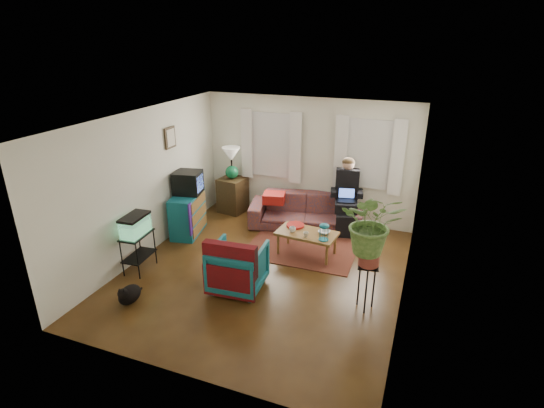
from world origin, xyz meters
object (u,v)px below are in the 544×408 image
at_px(side_table, 233,195).
at_px(coffee_table, 307,243).
at_px(armchair, 238,265).
at_px(sofa, 305,206).
at_px(aquarium_stand, 139,252).
at_px(plant_stand, 366,287).
at_px(dresser, 188,214).

relative_size(side_table, coffee_table, 0.73).
bearing_deg(armchair, sofa, -100.80).
bearing_deg(sofa, armchair, -109.31).
relative_size(aquarium_stand, coffee_table, 0.63).
height_order(aquarium_stand, plant_stand, plant_stand).
xyz_separation_m(dresser, armchair, (1.79, -1.44, -0.01)).
bearing_deg(coffee_table, armchair, -110.45).
bearing_deg(side_table, armchair, -62.55).
distance_m(side_table, armchair, 3.15).
xyz_separation_m(aquarium_stand, armchair, (1.80, 0.11, 0.08)).
distance_m(side_table, coffee_table, 2.54).
xyz_separation_m(sofa, plant_stand, (1.66, -2.45, -0.08)).
height_order(sofa, side_table, sofa).
bearing_deg(aquarium_stand, dresser, 85.25).
xyz_separation_m(sofa, dresser, (-2.10, -1.17, -0.03)).
distance_m(aquarium_stand, plant_stand, 3.78).
distance_m(side_table, dresser, 1.39).
height_order(dresser, armchair, dresser).
xyz_separation_m(dresser, coffee_table, (2.48, -0.00, -0.19)).
xyz_separation_m(sofa, coffee_table, (0.39, -1.18, -0.22)).
height_order(sofa, dresser, sofa).
xyz_separation_m(aquarium_stand, coffee_table, (2.49, 1.55, -0.11)).
xyz_separation_m(sofa, aquarium_stand, (-2.11, -2.72, -0.11)).
bearing_deg(coffee_table, dresser, -174.80).
bearing_deg(side_table, dresser, -104.12).
bearing_deg(side_table, aquarium_stand, -96.88).
relative_size(sofa, aquarium_stand, 3.41).
height_order(aquarium_stand, armchair, armchair).
relative_size(sofa, dresser, 2.47).
bearing_deg(armchair, plant_stand, -179.31).
bearing_deg(sofa, side_table, 161.62).
height_order(sofa, aquarium_stand, sofa).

